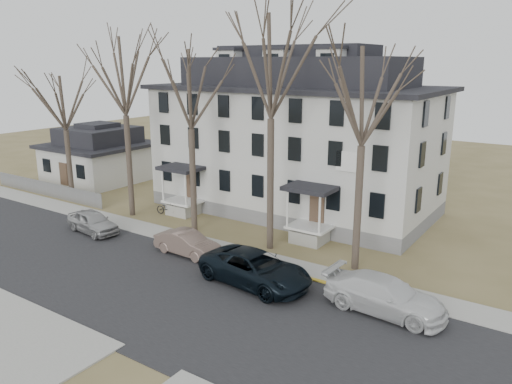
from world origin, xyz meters
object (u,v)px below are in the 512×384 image
Objects in this scene: tree_center at (271,59)px; car_navy at (255,269)px; car_tan at (187,244)px; car_white at (385,296)px; bicycle_left at (167,209)px; tree_far_left at (123,71)px; tree_bungalow at (63,99)px; tree_mid_left at (190,84)px; tree_mid_right at (364,90)px; small_house at (100,156)px; car_silver at (93,222)px; boarding_house at (295,139)px.

tree_center is 2.45× the size of car_navy.
car_white is (11.94, -0.23, 0.11)m from car_tan.
tree_far_left is at bearing 112.52° from bicycle_left.
tree_bungalow is at bearing 180.00° from tree_far_left.
tree_mid_left is 0.87× the size of tree_center.
car_tan is at bearing -157.68° from tree_mid_right.
small_house is at bearing 150.61° from tree_far_left.
tree_mid_right is 3.01× the size of car_silver.
small_house is 2.08× the size of car_tan.
small_house is 1.58× the size of car_white.
boarding_house reaches higher than small_house.
tree_bungalow reaches higher than car_white.
car_white is (3.06, -3.88, -8.80)m from tree_mid_right.
car_tan is (2.62, -3.65, -8.91)m from tree_mid_left.
tree_center is 19.23m from tree_bungalow.
car_white is at bearing -17.70° from small_house.
tree_mid_left is 12.86m from car_navy.
tree_mid_right is at bearing -66.16° from car_tan.
car_tan is at bearing -13.14° from tree_bungalow.
tree_mid_right is at bearing -29.12° from car_navy.
car_white is (6.42, 0.85, -0.03)m from car_navy.
tree_far_left is 6.05m from tree_mid_left.
tree_mid_right is 6.93× the size of bicycle_left.
boarding_house is at bearing -54.20° from bicycle_left.
tree_center reaches higher than boarding_house.
tree_far_left is 17.52m from tree_mid_right.
tree_bungalow is 11.58m from car_silver.
car_white is at bearing -51.74° from tree_mid_right.
tree_far_left is at bearing 180.00° from tree_center.
tree_center is at bearing -107.19° from bicycle_left.
car_navy is at bearing -18.49° from tree_far_left.
tree_center is (12.00, 0.00, 0.74)m from tree_far_left.
car_tan is (-8.88, -3.65, -8.91)m from tree_mid_right.
tree_bungalow is at bearing 78.38° from car_tan.
car_silver is (-8.14, -12.34, -4.66)m from boarding_house.
car_silver is at bearing -28.04° from tree_bungalow.
tree_mid_right reaches higher than bicycle_left.
car_white is (27.56, -3.88, -7.32)m from tree_bungalow.
boarding_house is 12.51m from tree_mid_right.
small_house is at bearing 72.81° from car_navy.
car_navy is 13.39m from bicycle_left.
tree_bungalow is 22.85m from car_navy.
tree_center is at bearing 0.00° from tree_bungalow.
tree_mid_left is at bearing 180.00° from tree_mid_right.
car_tan is 8.14m from bicycle_left.
tree_center reaches higher than car_tan.
car_silver is at bearing -140.82° from tree_mid_left.
tree_far_left is 1.27× the size of tree_bungalow.
car_navy is (5.52, -1.08, 0.15)m from car_tan.
bicycle_left is (9.22, 1.37, -7.64)m from tree_bungalow.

